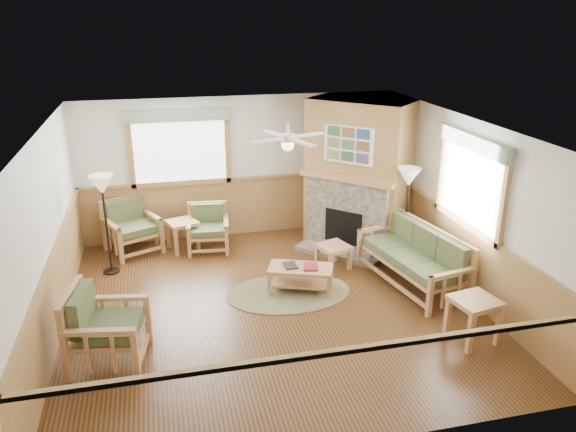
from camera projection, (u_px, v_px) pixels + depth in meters
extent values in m
cube|color=#4C2D15|center=(273.00, 306.00, 8.43)|extent=(6.00, 6.00, 0.01)
cube|color=white|center=(271.00, 127.00, 7.49)|extent=(6.00, 6.00, 0.01)
cube|color=white|center=(240.00, 167.00, 10.69)|extent=(6.00, 0.02, 2.70)
cube|color=white|center=(338.00, 334.00, 5.22)|extent=(6.00, 0.02, 2.70)
cube|color=white|center=(47.00, 241.00, 7.30)|extent=(0.02, 6.00, 2.70)
cube|color=white|center=(463.00, 206.00, 8.61)|extent=(0.02, 6.00, 2.70)
cylinder|color=brown|center=(289.00, 293.00, 8.79)|extent=(2.43, 2.43, 0.01)
cube|color=maroon|center=(311.00, 266.00, 8.74)|extent=(0.29, 0.35, 0.03)
cube|color=#272620|center=(290.00, 265.00, 8.79)|extent=(0.20, 0.27, 0.03)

